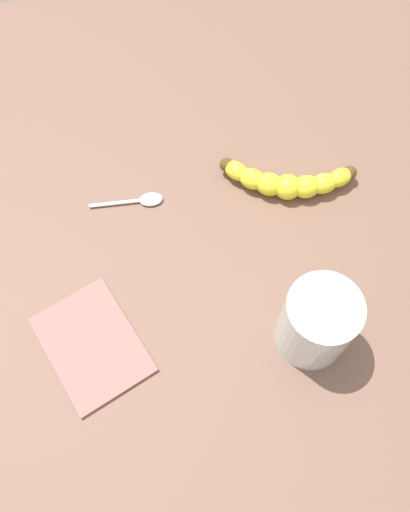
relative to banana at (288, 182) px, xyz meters
The scene contains 5 objects.
wooden_tabletop 12.28cm from the banana, 124.87° to the left, with size 120.00×120.00×3.00cm, color brown.
banana is the anchor object (origin of this frame).
smoothie_glass 23.99cm from the banana, 168.45° to the left, with size 9.32×9.32×11.63cm.
teaspoon 21.60cm from the banana, 80.73° to the left, with size 3.00×11.29×0.80cm.
folded_napkin 37.24cm from the banana, 116.66° to the left, with size 15.61×11.40×0.60cm, color #BC6660.
Camera 1 is at (-33.64, 14.38, 73.24)cm, focal length 37.70 mm.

